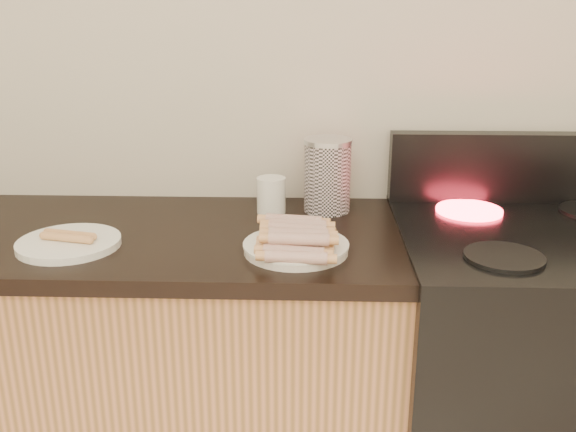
{
  "coord_description": "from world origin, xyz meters",
  "views": [
    {
      "loc": [
        0.17,
        0.15,
        1.47
      ],
      "look_at": [
        0.12,
        1.62,
        0.97
      ],
      "focal_mm": 40.0,
      "sensor_mm": 36.0,
      "label": 1
    }
  ],
  "objects_px": {
    "canister": "(327,175)",
    "mug": "(271,195)",
    "stove": "(531,390)",
    "main_plate": "(296,249)",
    "side_plate": "(69,243)"
  },
  "relations": [
    {
      "from": "stove",
      "to": "main_plate",
      "type": "xyz_separation_m",
      "value": [
        -0.64,
        -0.12,
        0.45
      ]
    },
    {
      "from": "stove",
      "to": "mug",
      "type": "height_order",
      "value": "mug"
    },
    {
      "from": "stove",
      "to": "side_plate",
      "type": "bearing_deg",
      "value": -175.19
    },
    {
      "from": "canister",
      "to": "mug",
      "type": "relative_size",
      "value": 2.06
    },
    {
      "from": "main_plate",
      "to": "side_plate",
      "type": "distance_m",
      "value": 0.55
    },
    {
      "from": "main_plate",
      "to": "canister",
      "type": "relative_size",
      "value": 1.2
    },
    {
      "from": "stove",
      "to": "mug",
      "type": "xyz_separation_m",
      "value": [
        -0.72,
        0.18,
        0.49
      ]
    },
    {
      "from": "canister",
      "to": "stove",
      "type": "bearing_deg",
      "value": -19.81
    },
    {
      "from": "main_plate",
      "to": "mug",
      "type": "relative_size",
      "value": 2.46
    },
    {
      "from": "side_plate",
      "to": "mug",
      "type": "height_order",
      "value": "mug"
    },
    {
      "from": "stove",
      "to": "mug",
      "type": "bearing_deg",
      "value": 165.83
    },
    {
      "from": "canister",
      "to": "mug",
      "type": "distance_m",
      "value": 0.17
    },
    {
      "from": "canister",
      "to": "main_plate",
      "type": "bearing_deg",
      "value": -104.12
    },
    {
      "from": "main_plate",
      "to": "canister",
      "type": "xyz_separation_m",
      "value": [
        0.08,
        0.32,
        0.1
      ]
    },
    {
      "from": "mug",
      "to": "canister",
      "type": "bearing_deg",
      "value": 7.69
    }
  ]
}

